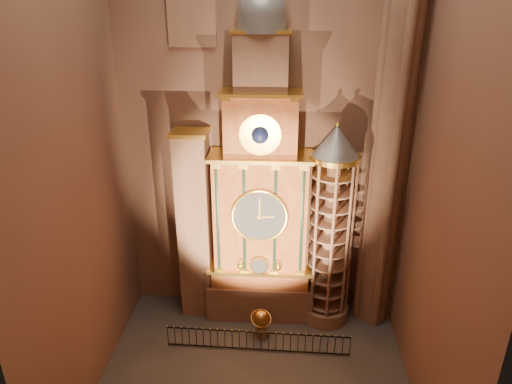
# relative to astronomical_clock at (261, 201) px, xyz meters

# --- Properties ---
(floor) EXTENTS (14.00, 14.00, 0.00)m
(floor) POSITION_rel_astronomical_clock_xyz_m (0.00, -4.96, -6.68)
(floor) COLOR #383330
(floor) RESTS_ON ground
(wall_back) EXTENTS (22.00, 0.00, 22.00)m
(wall_back) POSITION_rel_astronomical_clock_xyz_m (0.00, 1.04, 4.32)
(wall_back) COLOR #865D48
(wall_back) RESTS_ON floor
(wall_left) EXTENTS (0.00, 22.00, 22.00)m
(wall_left) POSITION_rel_astronomical_clock_xyz_m (-7.00, -4.96, 4.32)
(wall_left) COLOR #865D48
(wall_left) RESTS_ON floor
(wall_right) EXTENTS (0.00, 22.00, 22.00)m
(wall_right) POSITION_rel_astronomical_clock_xyz_m (7.00, -4.96, 4.32)
(wall_right) COLOR #865D48
(wall_right) RESTS_ON floor
(astronomical_clock) EXTENTS (5.60, 2.41, 16.70)m
(astronomical_clock) POSITION_rel_astronomical_clock_xyz_m (0.00, 0.00, 0.00)
(astronomical_clock) COLOR #8C634C
(astronomical_clock) RESTS_ON floor
(portrait_tower) EXTENTS (1.80, 1.60, 10.20)m
(portrait_tower) POSITION_rel_astronomical_clock_xyz_m (-3.40, 0.02, -1.53)
(portrait_tower) COLOR #8C634C
(portrait_tower) RESTS_ON floor
(stair_turret) EXTENTS (2.50, 2.50, 10.80)m
(stair_turret) POSITION_rel_astronomical_clock_xyz_m (3.50, -0.26, -1.41)
(stair_turret) COLOR #8C634C
(stair_turret) RESTS_ON floor
(gothic_pier) EXTENTS (2.04, 2.04, 22.00)m
(gothic_pier) POSITION_rel_astronomical_clock_xyz_m (6.10, 0.04, 4.32)
(gothic_pier) COLOR #8C634C
(gothic_pier) RESTS_ON floor
(celestial_globe) EXTENTS (1.38, 1.35, 1.54)m
(celestial_globe) POSITION_rel_astronomical_clock_xyz_m (0.15, -2.08, -5.75)
(celestial_globe) COLOR #8C634C
(celestial_globe) RESTS_ON floor
(iron_railing) EXTENTS (8.90, 0.26, 1.10)m
(iron_railing) POSITION_rel_astronomical_clock_xyz_m (0.03, -3.16, -6.08)
(iron_railing) COLOR black
(iron_railing) RESTS_ON floor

